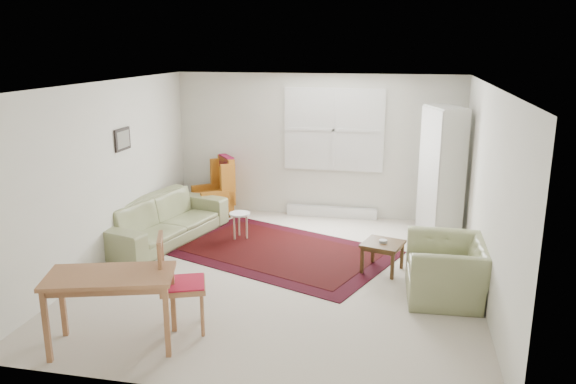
% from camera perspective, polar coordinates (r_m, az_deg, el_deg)
% --- Properties ---
extents(room, '(5.04, 5.54, 2.51)m').
position_cam_1_polar(room, '(7.41, 0.00, 1.36)').
color(room, beige).
rests_on(room, ground).
extents(rug, '(3.72, 3.09, 0.03)m').
position_cam_1_polar(rug, '(8.35, -0.97, -5.98)').
color(rug, black).
rests_on(rug, ground).
extents(sofa, '(1.47, 2.47, 0.94)m').
position_cam_1_polar(sofa, '(8.89, -12.58, -1.97)').
color(sofa, '#83895B').
rests_on(sofa, ground).
extents(armchair, '(1.01, 1.14, 0.85)m').
position_cam_1_polar(armchair, '(7.04, 16.04, -7.04)').
color(armchair, '#83895B').
rests_on(armchair, ground).
extents(wingback_chair, '(0.90, 0.89, 1.07)m').
position_cam_1_polar(wingback_chair, '(10.00, -7.71, 0.53)').
color(wingback_chair, '#B86B1C').
rests_on(wingback_chair, ground).
extents(coffee_table, '(0.62, 0.62, 0.41)m').
position_cam_1_polar(coffee_table, '(7.71, 9.57, -6.49)').
color(coffee_table, '#472E16').
rests_on(coffee_table, ground).
extents(stool, '(0.35, 0.35, 0.43)m').
position_cam_1_polar(stool, '(8.86, -4.90, -3.43)').
color(stool, white).
rests_on(stool, ground).
extents(cabinet, '(0.69, 0.92, 2.07)m').
position_cam_1_polar(cabinet, '(9.06, 15.37, 1.87)').
color(cabinet, silver).
rests_on(cabinet, ground).
extents(desk, '(1.36, 0.95, 0.78)m').
position_cam_1_polar(desk, '(6.01, -17.38, -11.39)').
color(desk, '#A06940').
rests_on(desk, ground).
extents(desk_chair, '(0.60, 0.60, 1.07)m').
position_cam_1_polar(desk_chair, '(6.11, -10.63, -9.07)').
color(desk_chair, '#A06940').
rests_on(desk_chair, ground).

